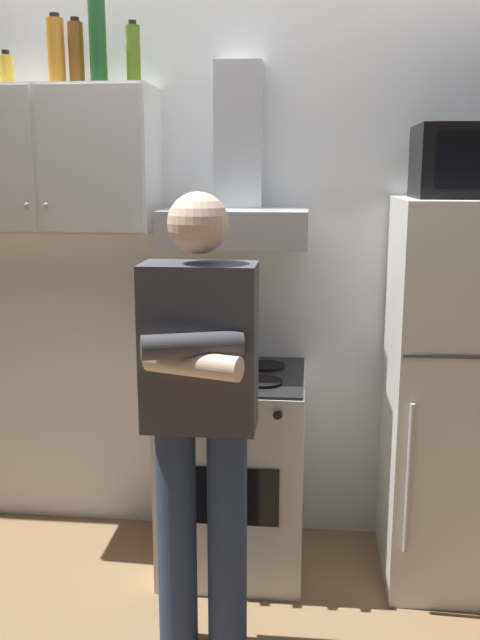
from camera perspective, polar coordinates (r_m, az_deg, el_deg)
The scene contains 13 objects.
ground_plane at distance 3.10m, azimuth 0.00°, elevation -21.31°, with size 7.00×7.00×0.00m, color olive.
back_wall_tiled at distance 3.20m, azimuth 1.08°, elevation 5.72°, with size 4.80×0.10×2.70m, color white.
upper_cabinet at distance 3.15m, azimuth -15.23°, elevation 12.50°, with size 0.90×0.37×0.60m.
stove_oven at distance 3.11m, azimuth -0.47°, elevation -12.05°, with size 0.60×0.62×0.87m.
range_hood at distance 2.97m, azimuth -0.24°, elevation 10.02°, with size 0.60×0.44×0.75m.
refrigerator at distance 3.03m, azimuth 17.76°, elevation -5.86°, with size 0.60×0.62×1.60m.
microwave at distance 2.91m, azimuth 18.88°, elevation 12.16°, with size 0.48×0.37×0.28m.
person_standing at distance 2.38m, azimuth -3.28°, elevation -7.60°, with size 0.38×0.33×1.64m.
bottle_olive_oil at distance 3.11m, azimuth -8.72°, elevation 20.60°, with size 0.06×0.06×0.26m.
bottle_wine_green at distance 3.12m, azimuth -11.55°, elevation 21.38°, with size 0.07×0.07×0.36m.
bottle_beer_brown at distance 3.16m, azimuth -13.24°, elevation 20.42°, with size 0.06×0.06×0.27m.
bottle_spice_jar at distance 3.25m, azimuth -18.53°, elevation 18.78°, with size 0.06×0.06×0.15m.
bottle_liquor_amber at distance 3.18m, azimuth -14.80°, elevation 20.43°, with size 0.07×0.07×0.29m.
Camera 1 is at (0.26, -2.57, 1.70)m, focal length 39.14 mm.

